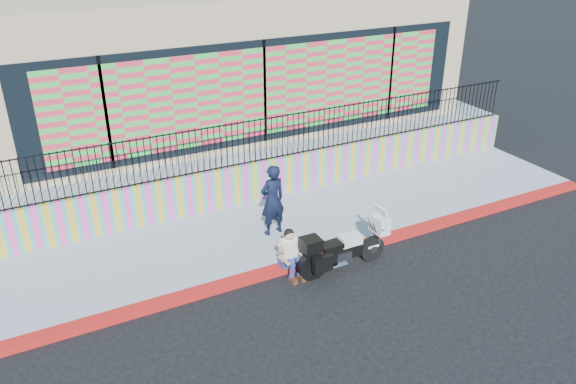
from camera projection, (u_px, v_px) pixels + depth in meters
ground at (341, 254)px, 13.13m from camera, size 90.00×90.00×0.00m
red_curb at (341, 251)px, 13.10m from camera, size 16.00×0.30×0.15m
sidewalk at (307, 221)px, 14.42m from camera, size 16.00×3.00×0.15m
mural_wall at (279, 176)px, 15.42m from camera, size 16.00×0.20×1.10m
metal_fence at (279, 137)px, 14.92m from camera, size 15.80×0.04×1.20m
elevated_platform at (214, 124)px, 19.53m from camera, size 16.00×10.00×1.25m
storefront_building at (212, 49)px, 18.20m from camera, size 14.00×8.06×4.00m
police_motorcycle at (342, 248)px, 12.33m from camera, size 2.16×0.71×1.35m
police_officer at (272, 200)px, 13.35m from camera, size 0.70×0.51×1.79m
seated_man at (292, 257)px, 12.18m from camera, size 0.54×0.71×1.06m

